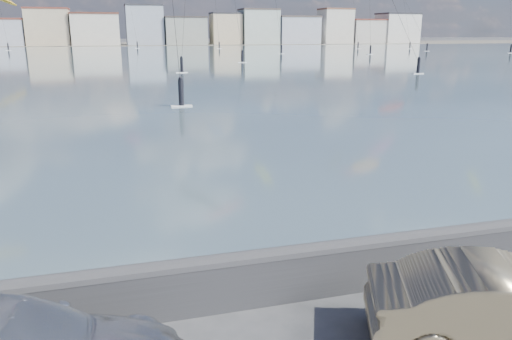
{
  "coord_description": "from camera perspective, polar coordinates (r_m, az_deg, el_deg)",
  "views": [
    {
      "loc": [
        -1.63,
        -5.23,
        4.88
      ],
      "look_at": [
        1.0,
        4.0,
        2.2
      ],
      "focal_mm": 35.0,
      "sensor_mm": 36.0,
      "label": 1
    }
  ],
  "objects": [
    {
      "name": "seawall",
      "position": [
        9.17,
        -3.88,
        -12.41
      ],
      "size": [
        400.0,
        0.36,
        1.08
      ],
      "color": "#28282B",
      "rests_on": "ground"
    },
    {
      "name": "far_buildings",
      "position": [
        191.26,
        -15.61,
        15.39
      ],
      "size": [
        240.79,
        13.26,
        14.6
      ],
      "color": "beige",
      "rests_on": "ground"
    },
    {
      "name": "bay_water",
      "position": [
        96.87,
        -15.28,
        12.18
      ],
      "size": [
        500.0,
        177.0,
        0.0
      ],
      "primitive_type": "cube",
      "color": "#415460",
      "rests_on": "ground"
    },
    {
      "name": "car_champagne",
      "position": [
        8.93,
        27.15,
        -14.08
      ],
      "size": [
        4.59,
        3.06,
        1.43
      ],
      "primitive_type": "imported",
      "rotation": [
        0.0,
        0.0,
        1.18
      ],
      "color": "tan",
      "rests_on": "ground"
    },
    {
      "name": "far_shore_strip",
      "position": [
        205.29,
        -15.92,
        13.66
      ],
      "size": [
        500.0,
        60.0,
        0.0
      ],
      "primitive_type": "cube",
      "color": "#4C473D",
      "rests_on": "ground"
    }
  ]
}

